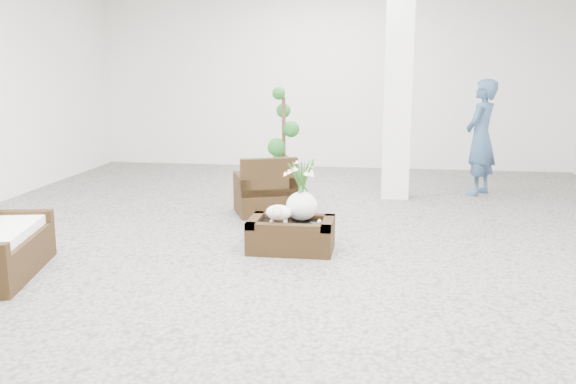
# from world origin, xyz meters

# --- Properties ---
(ground) EXTENTS (11.00, 11.00, 0.00)m
(ground) POSITION_xyz_m (0.00, 0.00, 0.00)
(ground) COLOR gray
(ground) RESTS_ON ground
(column) EXTENTS (0.40, 0.40, 3.50)m
(column) POSITION_xyz_m (1.20, 2.80, 1.75)
(column) COLOR white
(column) RESTS_ON ground
(coffee_table) EXTENTS (0.90, 0.60, 0.31)m
(coffee_table) POSITION_xyz_m (0.05, -0.20, 0.16)
(coffee_table) COLOR #36230F
(coffee_table) RESTS_ON ground
(sheep_figurine) EXTENTS (0.28, 0.23, 0.21)m
(sheep_figurine) POSITION_xyz_m (-0.07, -0.30, 0.42)
(sheep_figurine) COLOR white
(sheep_figurine) RESTS_ON coffee_table
(planter_narcissus) EXTENTS (0.44, 0.44, 0.80)m
(planter_narcissus) POSITION_xyz_m (0.15, -0.10, 0.71)
(planter_narcissus) COLOR white
(planter_narcissus) RESTS_ON coffee_table
(tealight) EXTENTS (0.04, 0.04, 0.03)m
(tealight) POSITION_xyz_m (0.35, -0.18, 0.33)
(tealight) COLOR white
(tealight) RESTS_ON coffee_table
(armchair) EXTENTS (0.95, 0.94, 0.79)m
(armchair) POSITION_xyz_m (-0.55, 1.47, 0.39)
(armchair) COLOR #36230F
(armchair) RESTS_ON ground
(topiary) EXTENTS (0.43, 0.43, 1.63)m
(topiary) POSITION_xyz_m (-0.39, 2.13, 0.81)
(topiary) COLOR #194E19
(topiary) RESTS_ON ground
(shopper) EXTENTS (0.69, 0.77, 1.76)m
(shopper) POSITION_xyz_m (2.47, 3.17, 0.88)
(shopper) COLOR #314C6C
(shopper) RESTS_ON ground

